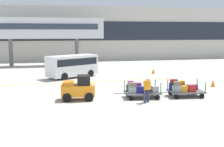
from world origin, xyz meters
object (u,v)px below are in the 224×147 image
object	(u,v)px
baggage_tug	(78,88)
safety_cone_near	(213,83)
baggage_cart_middle	(183,89)
shuttle_van	(72,64)
baggage_handler	(147,89)
baggage_cart_lead	(141,90)
safety_cone_far	(153,71)

from	to	relation	value
baggage_tug	safety_cone_near	size ratio (longest dim) A/B	3.95
baggage_cart_middle	shuttle_van	world-z (taller)	shuttle_van
baggage_handler	baggage_tug	bearing A→B (deg)	159.55
baggage_handler	shuttle_van	bearing A→B (deg)	110.29
baggage_handler	shuttle_van	world-z (taller)	shuttle_van
baggage_tug	baggage_cart_lead	xyz separation A→B (m)	(4.05, -0.28, -0.22)
baggage_cart_lead	baggage_cart_middle	distance (m)	2.92
baggage_tug	baggage_cart_middle	distance (m)	6.98
shuttle_van	safety_cone_far	size ratio (longest dim) A/B	9.26
baggage_handler	safety_cone_near	world-z (taller)	baggage_handler
baggage_cart_middle	baggage_handler	xyz separation A→B (m)	(-2.89, -1.04, 0.31)
safety_cone_near	baggage_handler	bearing A→B (deg)	-150.88
baggage_tug	safety_cone_far	size ratio (longest dim) A/B	3.95
baggage_cart_lead	baggage_cart_middle	bearing A→B (deg)	-3.96
shuttle_van	baggage_handler	bearing A→B (deg)	-69.71
baggage_handler	safety_cone_near	size ratio (longest dim) A/B	2.84
baggage_cart_middle	baggage_handler	world-z (taller)	baggage_handler
baggage_cart_lead	safety_cone_near	world-z (taller)	baggage_cart_lead
shuttle_van	safety_cone_near	size ratio (longest dim) A/B	9.26
baggage_tug	baggage_cart_middle	bearing A→B (deg)	-3.94
baggage_cart_middle	baggage_handler	size ratio (longest dim) A/B	1.95
baggage_tug	safety_cone_near	bearing A→B (deg)	11.67
safety_cone_near	baggage_cart_middle	bearing A→B (deg)	-144.79
baggage_cart_lead	baggage_cart_middle	size ratio (longest dim) A/B	1.00
shuttle_van	baggage_tug	bearing A→B (deg)	-90.91
baggage_handler	shuttle_van	size ratio (longest dim) A/B	0.31
shuttle_van	safety_cone_near	world-z (taller)	shuttle_van
shuttle_van	baggage_cart_middle	bearing A→B (deg)	-54.57
baggage_tug	baggage_cart_lead	bearing A→B (deg)	-3.93
safety_cone_far	baggage_cart_lead	bearing A→B (deg)	-113.99
safety_cone_far	safety_cone_near	bearing A→B (deg)	-73.06
baggage_tug	safety_cone_far	bearing A→B (deg)	48.86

